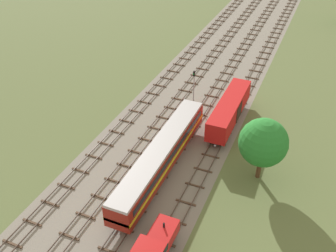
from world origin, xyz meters
The scene contains 10 objects.
ground_plane centered at (0.00, 56.00, 0.00)m, with size 480.00×480.00×0.00m, color #5B6B3D.
ballast_bed centered at (0.00, 56.00, 0.00)m, with size 17.86×176.00×0.01m, color gray.
track_far_left centered at (-6.93, 57.00, 0.14)m, with size 2.40×126.00×0.29m.
track_left centered at (-2.31, 57.00, 0.14)m, with size 2.40×126.00×0.29m.
track_centre_left centered at (2.31, 57.00, 0.14)m, with size 2.40×126.00×0.29m.
track_centre centered at (6.93, 57.00, 0.14)m, with size 2.40×126.00×0.29m.
passenger_coach_centre_left_near centered at (2.31, 35.31, 2.61)m, with size 2.96×22.00×3.80m.
freight_boxcar_centre_mid centered at (6.93, 48.85, 2.45)m, with size 2.87×14.00×3.60m.
signal_post_nearest centered at (0.00, 53.11, 3.37)m, with size 0.28×0.47×5.30m.
lineside_tree_0 centered at (13.36, 39.01, 5.10)m, with size 5.68×5.68×7.96m.
Camera 1 is at (17.03, 2.58, 31.14)m, focal length 41.07 mm.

